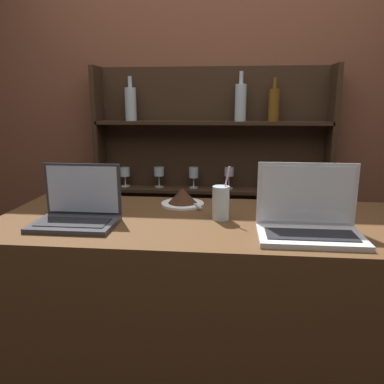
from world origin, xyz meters
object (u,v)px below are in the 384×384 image
laptop_near (78,211)px  laptop_far (309,219)px  cake_plate (183,198)px  water_glass (221,203)px

laptop_near → laptop_far: size_ratio=0.87×
cake_plate → water_glass: (0.17, -0.19, 0.03)m
water_glass → cake_plate: bearing=132.0°
cake_plate → water_glass: bearing=-48.0°
laptop_far → water_glass: laptop_far is taller
laptop_far → water_glass: (-0.30, 0.15, 0.01)m
laptop_near → laptop_far: 0.83m
laptop_far → cake_plate: bearing=143.8°
cake_plate → water_glass: size_ratio=0.91×
laptop_near → water_glass: size_ratio=1.43×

